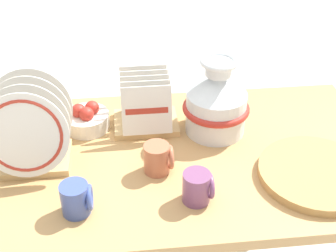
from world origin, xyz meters
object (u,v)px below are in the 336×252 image
Objects in this scene: mug_cobalt_glaze at (77,199)px; mug_terracotta_glaze at (158,158)px; dish_rack_square_plates at (146,110)px; wicker_charger_stack at (316,173)px; ceramic_vase at (216,102)px; fruit_bowl at (87,119)px; mug_plum_glaze at (198,187)px; dish_rack_round_plates at (29,134)px.

mug_terracotta_glaze is (0.23, 0.15, 0.00)m from mug_cobalt_glaze.
dish_rack_square_plates is 0.58m from wicker_charger_stack.
mug_terracotta_glaze is at bearing -137.52° from ceramic_vase.
mug_cobalt_glaze is at bearing -142.35° from ceramic_vase.
dish_rack_square_plates is 0.20m from fruit_bowl.
dish_rack_square_plates is at bearing 94.72° from mug_terracotta_glaze.
mug_plum_glaze is at bearing -171.02° from wicker_charger_stack.
dish_rack_square_plates reaches higher than wicker_charger_stack.
wicker_charger_stack is (0.83, -0.15, -0.10)m from dish_rack_round_plates.
wicker_charger_stack is 3.66× the size of mug_cobalt_glaze.
mug_terracotta_glaze is (-0.46, 0.08, 0.03)m from wicker_charger_stack.
mug_cobalt_glaze is (0.14, -0.22, -0.07)m from dish_rack_round_plates.
mug_cobalt_glaze and mug_terracotta_glaze have the same top height.
mug_plum_glaze is at bearing 1.83° from mug_cobalt_glaze.
dish_rack_square_plates is at bearing 167.05° from ceramic_vase.
mug_plum_glaze is (-0.11, -0.33, -0.07)m from ceramic_vase.
mug_cobalt_glaze is 1.00× the size of mug_terracotta_glaze.
ceramic_vase is 0.24m from dish_rack_square_plates.
dish_rack_round_plates reaches higher than mug_cobalt_glaze.
ceramic_vase is at bearing 42.48° from mug_terracotta_glaze.
mug_cobalt_glaze and mug_plum_glaze have the same top height.
dish_rack_round_plates is 2.94× the size of mug_cobalt_glaze.
mug_cobalt_glaze is at bearing -147.32° from mug_terracotta_glaze.
mug_plum_glaze is (0.12, -0.38, -0.02)m from dish_rack_square_plates.
dish_rack_round_plates is 1.27× the size of dish_rack_square_plates.
ceramic_vase is at bearing 71.26° from mug_plum_glaze.
mug_cobalt_glaze is 0.60× the size of fruit_bowl.
dish_rack_square_plates reaches higher than mug_plum_glaze.
dish_rack_square_plates reaches higher than mug_terracotta_glaze.
dish_rack_square_plates reaches higher than fruit_bowl.
mug_plum_glaze is at bearing -108.74° from ceramic_vase.
ceramic_vase is at bearing 132.80° from wicker_charger_stack.
dish_rack_round_plates is at bearing -168.28° from ceramic_vase.
ceramic_vase is 1.74× the size of fruit_bowl.
dish_rack_round_plates is 0.27m from mug_cobalt_glaze.
mug_plum_glaze is at bearing -23.82° from dish_rack_round_plates.
wicker_charger_stack is 0.37m from mug_plum_glaze.
dish_rack_square_plates is 0.45m from mug_cobalt_glaze.
dish_rack_round_plates is 0.85m from wicker_charger_stack.
ceramic_vase is 0.44m from fruit_bowl.
dish_rack_square_plates is 1.40× the size of fruit_bowl.
dish_rack_round_plates reaches higher than ceramic_vase.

